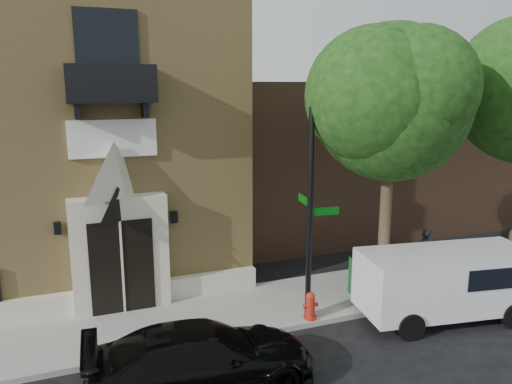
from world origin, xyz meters
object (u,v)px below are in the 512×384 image
cargo_van (452,281)px  fire_hydrant (310,306)px  black_sedan (203,358)px  street_sign (310,215)px  pedestrian_near (424,252)px  dumpster (386,275)px

cargo_van → fire_hydrant: bearing=173.4°
black_sedan → cargo_van: cargo_van is taller
street_sign → pedestrian_near: size_ratio=3.58×
fire_hydrant → dumpster: (2.78, 0.56, 0.28)m
dumpster → black_sedan: bearing=-153.2°
fire_hydrant → cargo_van: bearing=-15.6°
black_sedan → fire_hydrant: black_sedan is taller
cargo_van → street_sign: 4.36m
pedestrian_near → fire_hydrant: bearing=-12.5°
street_sign → dumpster: size_ratio=2.70×
cargo_van → street_sign: bearing=170.2°
black_sedan → pedestrian_near: bearing=-65.8°
black_sedan → street_sign: size_ratio=0.85×
black_sedan → pedestrian_near: (8.34, 3.23, 0.24)m
dumpster → pedestrian_near: (2.13, 0.93, 0.13)m
street_sign → fire_hydrant: bearing=-94.4°
street_sign → fire_hydrant: 2.46m
black_sedan → cargo_van: size_ratio=0.97×
fire_hydrant → pedestrian_near: pedestrian_near is taller
street_sign → pedestrian_near: street_sign is taller
cargo_van → pedestrian_near: cargo_van is taller
fire_hydrant → dumpster: bearing=11.3°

